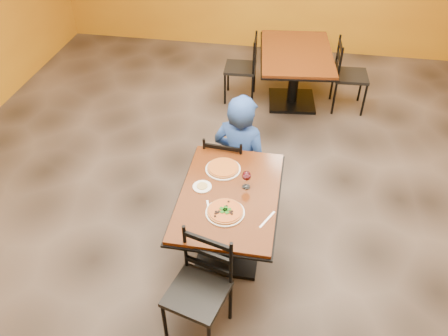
% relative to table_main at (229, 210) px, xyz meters
% --- Properties ---
extents(floor, '(7.00, 8.00, 0.01)m').
position_rel_table_main_xyz_m(floor, '(0.00, 0.50, -0.56)').
color(floor, black).
rests_on(floor, ground).
extents(table_main, '(0.83, 1.23, 0.75)m').
position_rel_table_main_xyz_m(table_main, '(0.00, 0.00, 0.00)').
color(table_main, '#5A270E').
rests_on(table_main, floor).
extents(table_second, '(1.07, 1.47, 0.75)m').
position_rel_table_main_xyz_m(table_second, '(0.42, 2.79, 0.01)').
color(table_second, '#5A270E').
rests_on(table_second, floor).
extents(chair_main_near, '(0.51, 0.51, 0.91)m').
position_rel_table_main_xyz_m(chair_main_near, '(-0.11, -0.80, -0.10)').
color(chair_main_near, black).
rests_on(chair_main_near, floor).
extents(chair_main_far, '(0.41, 0.41, 0.85)m').
position_rel_table_main_xyz_m(chair_main_far, '(-0.15, 0.73, -0.13)').
color(chair_main_far, black).
rests_on(chair_main_far, floor).
extents(chair_second_left, '(0.43, 0.43, 0.91)m').
position_rel_table_main_xyz_m(chair_second_left, '(-0.31, 2.79, -0.10)').
color(chair_second_left, black).
rests_on(chair_second_left, floor).
extents(chair_second_right, '(0.45, 0.45, 0.94)m').
position_rel_table_main_xyz_m(chair_second_right, '(1.14, 2.79, -0.09)').
color(chair_second_right, black).
rests_on(chair_second_right, floor).
extents(diner, '(0.68, 0.54, 1.18)m').
position_rel_table_main_xyz_m(diner, '(-0.03, 0.86, 0.03)').
color(diner, navy).
rests_on(diner, floor).
extents(plate_main, '(0.31, 0.31, 0.01)m').
position_rel_table_main_xyz_m(plate_main, '(0.00, -0.23, 0.20)').
color(plate_main, white).
rests_on(plate_main, table_main).
extents(pizza_main, '(0.28, 0.28, 0.02)m').
position_rel_table_main_xyz_m(pizza_main, '(0.00, -0.23, 0.21)').
color(pizza_main, '#971E0A').
rests_on(pizza_main, plate_main).
extents(plate_far, '(0.31, 0.31, 0.01)m').
position_rel_table_main_xyz_m(plate_far, '(-0.11, 0.30, 0.20)').
color(plate_far, white).
rests_on(plate_far, table_main).
extents(pizza_far, '(0.28, 0.28, 0.02)m').
position_rel_table_main_xyz_m(pizza_far, '(-0.11, 0.30, 0.21)').
color(pizza_far, orange).
rests_on(pizza_far, plate_far).
extents(side_plate, '(0.16, 0.16, 0.01)m').
position_rel_table_main_xyz_m(side_plate, '(-0.24, 0.04, 0.20)').
color(side_plate, white).
rests_on(side_plate, table_main).
extents(dip, '(0.09, 0.09, 0.01)m').
position_rel_table_main_xyz_m(dip, '(-0.24, 0.04, 0.21)').
color(dip, tan).
rests_on(dip, side_plate).
extents(wine_glass, '(0.08, 0.08, 0.18)m').
position_rel_table_main_xyz_m(wine_glass, '(0.12, 0.10, 0.28)').
color(wine_glass, white).
rests_on(wine_glass, table_main).
extents(fork, '(0.08, 0.18, 0.00)m').
position_rel_table_main_xyz_m(fork, '(-0.13, -0.20, 0.20)').
color(fork, silver).
rests_on(fork, table_main).
extents(knife, '(0.11, 0.19, 0.00)m').
position_rel_table_main_xyz_m(knife, '(0.34, -0.24, 0.20)').
color(knife, silver).
rests_on(knife, table_main).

